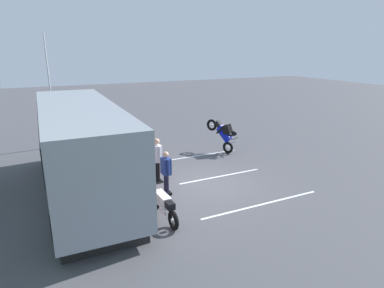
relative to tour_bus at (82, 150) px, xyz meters
name	(u,v)px	position (x,y,z in m)	size (l,w,h in m)	color
ground_plane	(205,184)	(-1.24, -4.34, -1.64)	(80.00, 80.00, 0.00)	#4C4C51
tour_bus	(82,150)	(0.00, 0.00, 0.00)	(9.19, 2.63, 3.25)	#8C939E
spectator_far_left	(166,170)	(-1.53, -2.63, -0.67)	(0.57, 0.32, 1.65)	black
spectator_left	(157,157)	(-0.32, -2.73, -0.55)	(0.58, 0.34, 1.82)	black
spectator_centre	(152,150)	(0.75, -2.88, -0.60)	(0.58, 0.37, 1.75)	black
spectator_right	(141,144)	(2.05, -2.77, -0.66)	(0.57, 0.38, 1.66)	black
parked_motorcycle_silver	(164,205)	(-3.15, -1.92, -1.16)	(2.05, 0.58, 0.99)	black
stunt_motorcycle	(224,133)	(2.05, -7.11, -0.62)	(1.84, 1.13, 1.75)	black
flagpole	(50,93)	(6.76, 0.56, 1.27)	(0.78, 0.36, 5.93)	silver
bay_line_a	(262,204)	(-3.64, -5.33, -1.64)	(0.18, 4.76, 0.01)	white
bay_line_b	(221,176)	(-0.79, -5.33, -1.64)	(0.16, 3.77, 0.01)	white
bay_line_c	(192,157)	(2.06, -5.33, -1.64)	(0.18, 4.98, 0.01)	white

